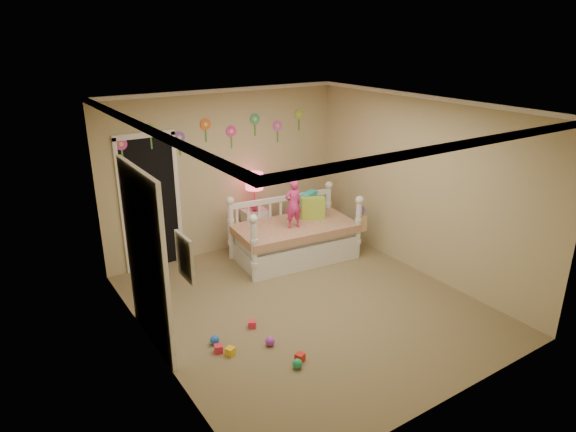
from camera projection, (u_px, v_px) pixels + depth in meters
floor at (307, 305)px, 6.70m from camera, size 4.00×4.50×0.01m
ceiling at (309, 106)px, 5.79m from camera, size 4.00×4.50×0.01m
back_wall at (226, 172)px, 8.01m from camera, size 4.00×0.01×2.60m
left_wall at (150, 249)px, 5.22m from camera, size 0.01×4.50×2.60m
right_wall at (421, 187)px, 7.28m from camera, size 0.01×4.50×2.60m
crown_molding at (309, 109)px, 5.80m from camera, size 4.00×4.50×0.06m
daybed at (295, 228)px, 7.91m from camera, size 1.98×1.20×1.02m
pillow_turquoise at (308, 203)px, 8.25m from camera, size 0.39×0.27×0.37m
pillow_lime at (313, 208)px, 8.07m from camera, size 0.40×0.28×0.35m
child at (293, 204)px, 7.64m from camera, size 0.30×0.22×0.76m
nightstand at (255, 228)px, 8.38m from camera, size 0.41×0.32×0.65m
table_lamp at (254, 186)px, 8.13m from camera, size 0.29×0.29×0.63m
closet_doorway at (151, 202)px, 7.45m from camera, size 0.90×0.04×2.07m
flower_decals at (219, 133)px, 7.73m from camera, size 3.40×0.02×0.50m
mirror_closet at (147, 260)px, 5.56m from camera, size 0.07×1.30×2.10m
wall_picture at (185, 257)px, 4.44m from camera, size 0.05×0.34×0.42m
hanging_bag at (360, 219)px, 7.94m from camera, size 0.20×0.16×0.36m
toy_scatter at (260, 349)px, 5.69m from camera, size 1.22×1.50×0.11m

